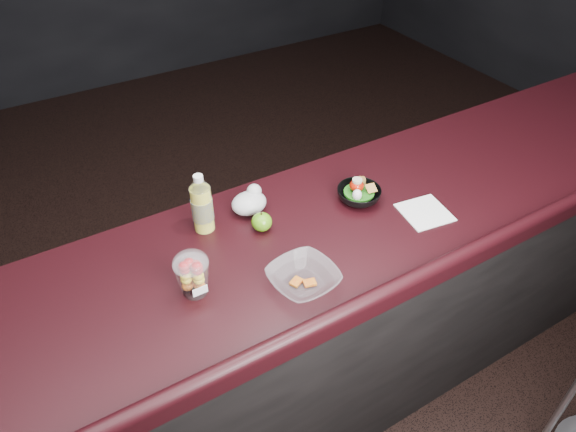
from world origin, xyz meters
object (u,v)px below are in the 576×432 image
at_px(lemonade_bottle, 202,207).
at_px(fruit_cup, 192,274).
at_px(snack_bowl, 359,194).
at_px(takeout_bowl, 303,278).
at_px(green_apple, 262,222).

height_order(lemonade_bottle, fruit_cup, lemonade_bottle).
bearing_deg(fruit_cup, snack_bowl, 9.12).
distance_m(snack_bowl, takeout_bowl, 0.46).
relative_size(lemonade_bottle, takeout_bowl, 0.98).
relative_size(lemonade_bottle, green_apple, 3.00).
xyz_separation_m(green_apple, snack_bowl, (0.38, -0.04, -0.00)).
xyz_separation_m(fruit_cup, snack_bowl, (0.68, 0.11, -0.05)).
distance_m(fruit_cup, snack_bowl, 0.69).
bearing_deg(snack_bowl, green_apple, 174.31).
bearing_deg(takeout_bowl, lemonade_bottle, 111.48).
bearing_deg(green_apple, lemonade_bottle, 147.87).
distance_m(fruit_cup, takeout_bowl, 0.33).
bearing_deg(green_apple, takeout_bowl, -92.46).
relative_size(snack_bowl, takeout_bowl, 0.83).
height_order(lemonade_bottle, green_apple, lemonade_bottle).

